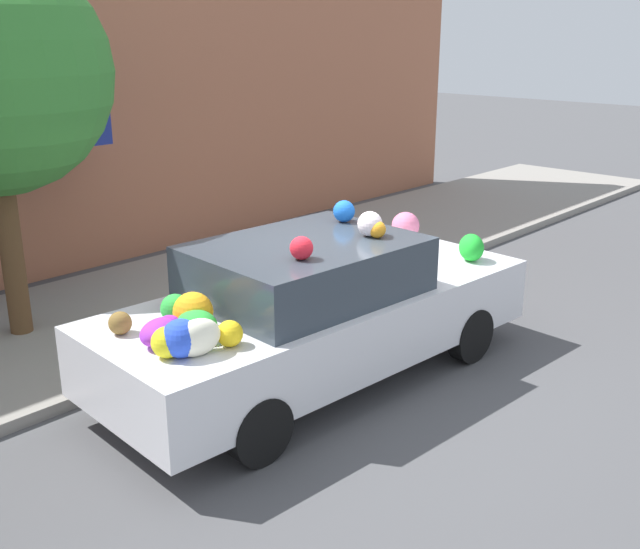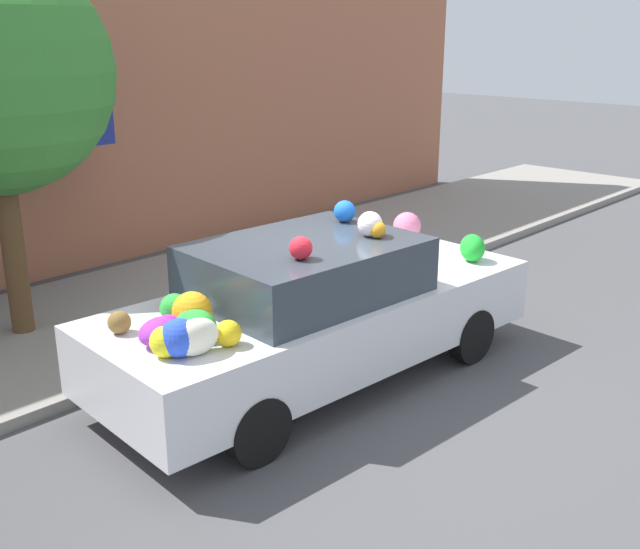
# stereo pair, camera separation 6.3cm
# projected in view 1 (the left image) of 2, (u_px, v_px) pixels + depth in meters

# --- Properties ---
(ground_plane) EXTENTS (60.00, 60.00, 0.00)m
(ground_plane) POSITION_uv_depth(u_px,v_px,m) (313.00, 374.00, 7.57)
(ground_plane) COLOR #4C4C4F
(sidewalk_curb) EXTENTS (24.00, 3.20, 0.12)m
(sidewalk_curb) POSITION_uv_depth(u_px,v_px,m) (156.00, 305.00, 9.30)
(sidewalk_curb) COLOR gray
(sidewalk_curb) RESTS_ON ground
(building_facade) EXTENTS (18.00, 1.20, 5.85)m
(building_facade) POSITION_uv_depth(u_px,v_px,m) (35.00, 65.00, 9.78)
(building_facade) COLOR #B26B4C
(building_facade) RESTS_ON ground
(fire_hydrant) EXTENTS (0.20, 0.20, 0.70)m
(fire_hydrant) POSITION_uv_depth(u_px,v_px,m) (258.00, 280.00, 8.96)
(fire_hydrant) COLOR red
(fire_hydrant) RESTS_ON sidewalk_curb
(art_car) EXTENTS (4.66, 1.99, 1.68)m
(art_car) POSITION_uv_depth(u_px,v_px,m) (315.00, 309.00, 7.22)
(art_car) COLOR silver
(art_car) RESTS_ON ground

